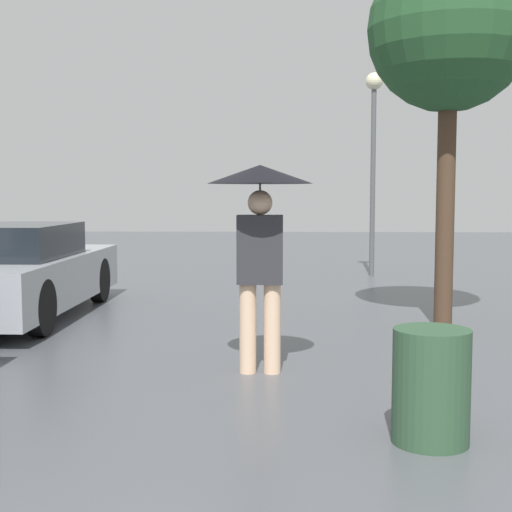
# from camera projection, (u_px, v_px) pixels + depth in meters

# --- Properties ---
(pedestrian) EXTENTS (0.97, 0.97, 1.93)m
(pedestrian) POSITION_uv_depth(u_px,v_px,m) (260.00, 217.00, 6.54)
(pedestrian) COLOR beige
(pedestrian) RESTS_ON ground_plane
(parked_car_farthest) EXTENTS (1.79, 4.37, 1.27)m
(parked_car_farthest) POSITION_uv_depth(u_px,v_px,m) (14.00, 272.00, 9.66)
(parked_car_farthest) COLOR #9EA3A8
(parked_car_farthest) RESTS_ON ground_plane
(tree) EXTENTS (2.00, 2.00, 4.68)m
(tree) POSITION_uv_depth(u_px,v_px,m) (449.00, 33.00, 8.70)
(tree) COLOR #473323
(tree) RESTS_ON ground_plane
(street_lamp) EXTENTS (0.34, 0.34, 4.09)m
(street_lamp) POSITION_uv_depth(u_px,v_px,m) (373.00, 131.00, 14.33)
(street_lamp) COLOR #515456
(street_lamp) RESTS_ON ground_plane
(trash_bin) EXTENTS (0.52, 0.52, 0.77)m
(trash_bin) POSITION_uv_depth(u_px,v_px,m) (431.00, 386.00, 4.76)
(trash_bin) COLOR #2D4C33
(trash_bin) RESTS_ON ground_plane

